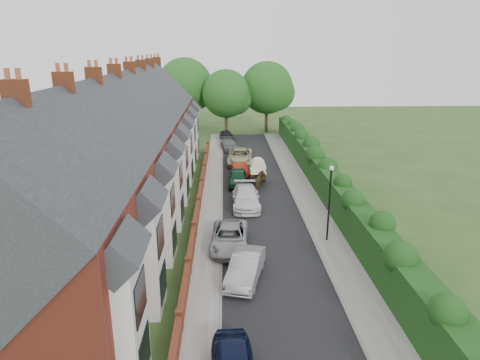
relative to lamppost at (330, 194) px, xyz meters
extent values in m
plane|color=#2D4C1E|center=(-3.40, -4.00, -3.30)|extent=(140.00, 140.00, 0.00)
cube|color=black|center=(-3.90, 7.00, -3.29)|extent=(6.00, 58.00, 0.02)
cube|color=gray|center=(0.20, 7.00, -3.24)|extent=(2.20, 58.00, 0.12)
cube|color=gray|center=(-7.75, 7.00, -3.24)|extent=(1.70, 58.00, 0.12)
cube|color=gray|center=(-0.85, 7.00, -3.23)|extent=(0.18, 58.00, 0.13)
cube|color=gray|center=(-6.95, 7.00, -3.23)|extent=(0.18, 58.00, 0.13)
cube|color=#163410|center=(2.00, 7.00, -2.05)|extent=(1.50, 58.00, 2.50)
cube|color=maroon|center=(-14.40, 6.00, -0.05)|extent=(8.00, 40.00, 6.50)
cube|color=#24262A|center=(-14.40, 6.00, 3.20)|extent=(8.00, 40.20, 8.00)
cube|color=silver|center=(-10.05, -12.10, -0.70)|extent=(0.70, 2.40, 5.20)
cube|color=black|center=(-9.68, -12.10, -1.90)|extent=(0.06, 1.80, 1.60)
cube|color=black|center=(-9.68, -12.10, 0.50)|extent=(0.06, 1.80, 1.60)
cube|color=#24262A|center=(-10.20, -12.10, 2.30)|extent=(1.70, 2.60, 1.70)
cube|color=#3F2D2D|center=(-10.36, -10.00, -2.25)|extent=(0.08, 0.90, 2.10)
cube|color=silver|center=(-10.35, -10.10, 1.10)|extent=(0.12, 1.20, 1.60)
cube|color=silver|center=(-10.05, -7.10, -0.70)|extent=(0.70, 2.40, 5.20)
cube|color=black|center=(-9.68, -7.10, -1.90)|extent=(0.06, 1.80, 1.60)
cube|color=black|center=(-9.68, -7.10, 0.50)|extent=(0.06, 1.80, 1.60)
cube|color=#24262A|center=(-10.20, -7.10, 2.30)|extent=(1.70, 2.60, 1.70)
cube|color=#3F2D2D|center=(-10.36, -5.00, -2.25)|extent=(0.08, 0.90, 2.10)
cube|color=silver|center=(-10.35, -5.10, 1.10)|extent=(0.12, 1.20, 1.60)
cube|color=silver|center=(-10.05, -2.10, -0.70)|extent=(0.70, 2.40, 5.20)
cube|color=black|center=(-9.68, -2.10, -1.90)|extent=(0.06, 1.80, 1.60)
cube|color=black|center=(-9.68, -2.10, 0.50)|extent=(0.06, 1.80, 1.60)
cube|color=#24262A|center=(-10.20, -2.10, 2.30)|extent=(1.70, 2.60, 1.70)
cube|color=#3F2D2D|center=(-10.36, 0.00, -2.25)|extent=(0.08, 0.90, 2.10)
cube|color=silver|center=(-10.35, -0.10, 1.10)|extent=(0.12, 1.20, 1.60)
cube|color=silver|center=(-10.05, 2.90, -0.70)|extent=(0.70, 2.40, 5.20)
cube|color=black|center=(-9.68, 2.90, -1.90)|extent=(0.06, 1.80, 1.60)
cube|color=black|center=(-9.68, 2.90, 0.50)|extent=(0.06, 1.80, 1.60)
cube|color=#24262A|center=(-10.20, 2.90, 2.30)|extent=(1.70, 2.60, 1.70)
cube|color=#3F2D2D|center=(-10.36, 5.00, -2.25)|extent=(0.08, 0.90, 2.10)
cube|color=silver|center=(-10.35, 4.90, 1.10)|extent=(0.12, 1.20, 1.60)
cube|color=silver|center=(-10.05, 7.90, -0.70)|extent=(0.70, 2.40, 5.20)
cube|color=black|center=(-9.68, 7.90, -1.90)|extent=(0.06, 1.80, 1.60)
cube|color=black|center=(-9.68, 7.90, 0.50)|extent=(0.06, 1.80, 1.60)
cube|color=#24262A|center=(-10.20, 7.90, 2.30)|extent=(1.70, 2.60, 1.70)
cube|color=#3F2D2D|center=(-10.36, 10.00, -2.25)|extent=(0.08, 0.90, 2.10)
cube|color=silver|center=(-10.35, 9.90, 1.10)|extent=(0.12, 1.20, 1.60)
cube|color=silver|center=(-10.05, 12.90, -0.70)|extent=(0.70, 2.40, 5.20)
cube|color=black|center=(-9.68, 12.90, -1.90)|extent=(0.06, 1.80, 1.60)
cube|color=black|center=(-9.68, 12.90, 0.50)|extent=(0.06, 1.80, 1.60)
cube|color=#24262A|center=(-10.20, 12.90, 2.30)|extent=(1.70, 2.60, 1.70)
cube|color=#3F2D2D|center=(-10.36, 15.00, -2.25)|extent=(0.08, 0.90, 2.10)
cube|color=silver|center=(-10.35, 14.90, 1.10)|extent=(0.12, 1.20, 1.60)
cube|color=silver|center=(-10.05, 17.90, -0.70)|extent=(0.70, 2.40, 5.20)
cube|color=black|center=(-9.68, 17.90, -1.90)|extent=(0.06, 1.80, 1.60)
cube|color=black|center=(-9.68, 17.90, 0.50)|extent=(0.06, 1.80, 1.60)
cube|color=#24262A|center=(-10.20, 17.90, 2.30)|extent=(1.70, 2.60, 1.70)
cube|color=#3F2D2D|center=(-10.36, 20.00, -2.25)|extent=(0.08, 0.90, 2.10)
cube|color=silver|center=(-10.35, 19.90, 1.10)|extent=(0.12, 1.20, 1.60)
cube|color=silver|center=(-10.05, 22.90, -0.70)|extent=(0.70, 2.40, 5.20)
cube|color=black|center=(-9.68, 22.90, -1.90)|extent=(0.06, 1.80, 1.60)
cube|color=black|center=(-9.68, 22.90, 0.50)|extent=(0.06, 1.80, 1.60)
cube|color=#24262A|center=(-10.20, 22.90, 2.30)|extent=(1.70, 2.60, 1.70)
cube|color=#3F2D2D|center=(-10.36, 25.00, -2.25)|extent=(0.08, 0.90, 2.10)
cube|color=silver|center=(-10.35, 24.90, 1.10)|extent=(0.12, 1.20, 1.60)
cube|color=brown|center=(-14.40, -9.00, 7.00)|extent=(0.90, 0.50, 1.60)
cylinder|color=#9A4A2E|center=(-14.60, -9.00, 7.95)|extent=(0.20, 0.20, 0.50)
cylinder|color=#9A4A2E|center=(-14.20, -9.00, 7.95)|extent=(0.20, 0.20, 0.50)
cube|color=brown|center=(-14.40, -4.00, 7.00)|extent=(0.90, 0.50, 1.60)
cylinder|color=#9A4A2E|center=(-14.60, -4.00, 7.95)|extent=(0.20, 0.20, 0.50)
cylinder|color=#9A4A2E|center=(-14.20, -4.00, 7.95)|extent=(0.20, 0.20, 0.50)
cube|color=brown|center=(-14.40, 1.00, 7.00)|extent=(0.90, 0.50, 1.60)
cylinder|color=#9A4A2E|center=(-14.60, 1.00, 7.95)|extent=(0.20, 0.20, 0.50)
cylinder|color=#9A4A2E|center=(-14.20, 1.00, 7.95)|extent=(0.20, 0.20, 0.50)
cube|color=brown|center=(-14.40, 6.00, 7.00)|extent=(0.90, 0.50, 1.60)
cylinder|color=#9A4A2E|center=(-14.60, 6.00, 7.95)|extent=(0.20, 0.20, 0.50)
cylinder|color=#9A4A2E|center=(-14.20, 6.00, 7.95)|extent=(0.20, 0.20, 0.50)
cube|color=brown|center=(-14.40, 11.00, 7.00)|extent=(0.90, 0.50, 1.60)
cylinder|color=#9A4A2E|center=(-14.60, 11.00, 7.95)|extent=(0.20, 0.20, 0.50)
cylinder|color=#9A4A2E|center=(-14.20, 11.00, 7.95)|extent=(0.20, 0.20, 0.50)
cube|color=brown|center=(-14.40, 16.00, 7.00)|extent=(0.90, 0.50, 1.60)
cylinder|color=#9A4A2E|center=(-14.60, 16.00, 7.95)|extent=(0.20, 0.20, 0.50)
cylinder|color=#9A4A2E|center=(-14.20, 16.00, 7.95)|extent=(0.20, 0.20, 0.50)
cube|color=brown|center=(-14.40, 21.00, 7.00)|extent=(0.90, 0.50, 1.60)
cylinder|color=#9A4A2E|center=(-14.60, 21.00, 7.95)|extent=(0.20, 0.20, 0.50)
cylinder|color=#9A4A2E|center=(-14.20, 21.00, 7.95)|extent=(0.20, 0.20, 0.50)
cube|color=brown|center=(-14.40, 26.00, 7.00)|extent=(0.90, 0.50, 1.60)
cylinder|color=#9A4A2E|center=(-14.60, 26.00, 7.95)|extent=(0.20, 0.20, 0.50)
cylinder|color=#9A4A2E|center=(-14.20, 26.00, 7.95)|extent=(0.20, 0.20, 0.50)
cube|color=brown|center=(-8.75, -6.50, -2.85)|extent=(0.30, 4.70, 0.90)
cube|color=brown|center=(-8.75, -1.50, -2.85)|extent=(0.30, 4.70, 0.90)
cube|color=brown|center=(-8.75, 3.50, -2.85)|extent=(0.30, 4.70, 0.90)
cube|color=brown|center=(-8.75, 8.50, -2.85)|extent=(0.30, 4.70, 0.90)
cube|color=brown|center=(-8.75, 13.50, -2.85)|extent=(0.30, 4.70, 0.90)
cube|color=brown|center=(-8.75, 18.50, -2.85)|extent=(0.30, 4.70, 0.90)
cube|color=brown|center=(-8.75, 23.50, -2.85)|extent=(0.30, 4.70, 0.90)
cube|color=brown|center=(-8.75, -9.00, -2.75)|extent=(0.35, 0.35, 1.10)
cube|color=brown|center=(-8.75, -4.00, -2.75)|extent=(0.35, 0.35, 1.10)
cube|color=brown|center=(-8.75, 1.00, -2.75)|extent=(0.35, 0.35, 1.10)
cube|color=brown|center=(-8.75, 6.00, -2.75)|extent=(0.35, 0.35, 1.10)
cube|color=brown|center=(-8.75, 11.00, -2.75)|extent=(0.35, 0.35, 1.10)
cube|color=brown|center=(-8.75, 16.00, -2.75)|extent=(0.35, 0.35, 1.10)
cube|color=brown|center=(-8.75, 21.00, -2.75)|extent=(0.35, 0.35, 1.10)
cube|color=brown|center=(-8.75, 26.00, -2.75)|extent=(0.35, 0.35, 1.10)
cylinder|color=black|center=(0.00, 0.00, -0.90)|extent=(0.12, 0.12, 4.80)
cylinder|color=black|center=(0.00, 0.00, 1.55)|extent=(0.20, 0.20, 0.10)
sphere|color=silver|center=(0.00, 0.00, 1.70)|extent=(0.32, 0.32, 0.32)
cylinder|color=#332316|center=(-6.40, 36.00, -0.92)|extent=(0.50, 0.50, 4.75)
sphere|color=#194818|center=(-6.40, 36.00, 2.59)|extent=(6.80, 6.80, 6.80)
sphere|color=#194818|center=(-5.04, 36.30, 1.93)|extent=(4.76, 4.76, 4.76)
cylinder|color=#332316|center=(-0.40, 38.00, -0.67)|extent=(0.50, 0.50, 5.25)
sphere|color=#194818|center=(-0.40, 38.00, 3.21)|extent=(7.60, 7.60, 7.60)
sphere|color=#194818|center=(1.12, 38.30, 2.48)|extent=(5.32, 5.32, 5.32)
cylinder|color=#332316|center=(-12.40, 39.00, -0.55)|extent=(0.50, 0.50, 5.50)
sphere|color=#194818|center=(-12.40, 39.00, 3.52)|extent=(8.00, 8.00, 8.00)
sphere|color=#194818|center=(-10.80, 39.30, 2.75)|extent=(5.60, 5.60, 5.60)
imported|color=#98989D|center=(-5.58, -4.60, -2.57)|extent=(2.58, 4.65, 1.45)
imported|color=#9B9EA2|center=(-6.40, -0.68, -2.60)|extent=(2.61, 5.16, 1.40)
imported|color=white|center=(-5.00, 6.60, -2.54)|extent=(2.15, 5.24, 1.52)
imported|color=#113921|center=(-5.48, 12.14, -2.56)|extent=(1.86, 4.36, 1.47)
imported|color=#9D2211|center=(-5.18, 14.93, -2.64)|extent=(1.73, 4.07, 1.31)
imported|color=tan|center=(-5.00, 19.80, -2.50)|extent=(3.08, 5.94, 1.60)
imported|color=slate|center=(-6.13, 26.44, -2.66)|extent=(2.46, 4.65, 1.28)
imported|color=black|center=(-6.40, 31.69, -2.58)|extent=(2.20, 4.39, 1.43)
imported|color=#4C361C|center=(-3.59, 10.54, -2.46)|extent=(1.23, 2.10, 1.67)
cube|color=black|center=(-3.59, 12.66, -2.37)|extent=(1.30, 2.17, 0.54)
cylinder|color=beige|center=(-3.59, 12.66, -1.61)|extent=(1.41, 1.36, 1.41)
cube|color=beige|center=(-3.59, 12.66, -2.10)|extent=(1.43, 2.23, 0.04)
cylinder|color=black|center=(-4.30, 13.31, -2.81)|extent=(0.09, 0.98, 0.98)
cylinder|color=black|center=(-2.89, 13.31, -2.81)|extent=(0.09, 0.98, 0.98)
cylinder|color=black|center=(-3.97, 11.46, -2.32)|extent=(0.06, 1.96, 0.06)
cylinder|color=black|center=(-3.21, 11.46, -2.32)|extent=(0.06, 1.96, 0.06)
camera|label=1|loc=(-6.63, -25.41, 8.95)|focal=32.00mm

